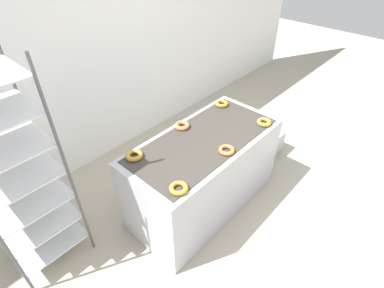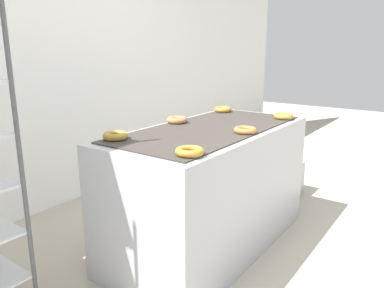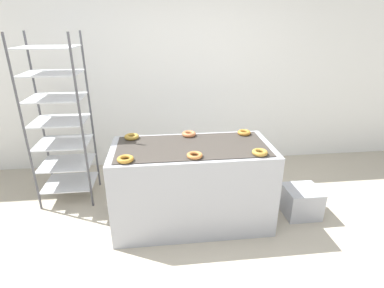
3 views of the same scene
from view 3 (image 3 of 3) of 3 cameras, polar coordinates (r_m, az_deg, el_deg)
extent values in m
plane|color=#B2A893|center=(2.84, 1.56, -21.56)|extent=(14.00, 14.00, 0.00)
cube|color=white|center=(4.21, -2.44, 14.41)|extent=(8.00, 0.05, 2.80)
cube|color=#A8AAB2|center=(3.09, 0.00, -7.80)|extent=(1.57, 0.75, 0.85)
cube|color=#38332D|center=(2.90, 0.00, -0.44)|extent=(1.45, 0.66, 0.01)
cube|color=#262628|center=(2.80, 9.72, -7.56)|extent=(0.12, 0.07, 0.10)
cylinder|color=#4C4C51|center=(3.50, -29.33, 2.25)|extent=(0.02, 0.02, 1.89)
cylinder|color=#4C4C51|center=(3.32, -20.23, 2.80)|extent=(0.02, 0.02, 1.89)
cylinder|color=#4C4C51|center=(3.92, -26.87, 4.63)|extent=(0.02, 0.02, 1.89)
cylinder|color=#4C4C51|center=(3.76, -18.69, 5.21)|extent=(0.02, 0.02, 1.89)
cube|color=silver|center=(3.89, -22.12, -6.78)|extent=(0.57, 0.48, 0.01)
cube|color=silver|center=(3.78, -22.68, -3.35)|extent=(0.57, 0.48, 0.01)
cube|color=silver|center=(3.69, -23.26, 0.28)|extent=(0.57, 0.48, 0.01)
cube|color=silver|center=(3.61, -23.87, 4.08)|extent=(0.57, 0.48, 0.01)
cube|color=silver|center=(3.54, -24.51, 8.04)|extent=(0.57, 0.48, 0.01)
cube|color=silver|center=(3.50, -25.19, 12.11)|extent=(0.57, 0.48, 0.01)
cube|color=silver|center=(3.47, -25.90, 16.27)|extent=(0.57, 0.48, 0.01)
cube|color=#A8AAB2|center=(3.52, 20.04, -10.23)|extent=(0.36, 0.35, 0.31)
torus|color=#B57D2B|center=(2.64, -12.57, -2.82)|extent=(0.14, 0.14, 0.04)
torus|color=#BA6F37|center=(2.65, 0.52, -2.17)|extent=(0.14, 0.14, 0.03)
torus|color=#AC7F31|center=(2.77, 12.80, -1.56)|extent=(0.14, 0.14, 0.04)
torus|color=#A78131|center=(3.13, -11.43, 1.38)|extent=(0.15, 0.15, 0.04)
torus|color=#BE6D42|center=(3.15, -0.61, 1.93)|extent=(0.15, 0.15, 0.04)
torus|color=#B0742B|center=(3.24, 9.90, 2.16)|extent=(0.14, 0.14, 0.04)
camera|label=1|loc=(1.95, -61.87, 27.75)|focal=28.00mm
camera|label=2|loc=(2.27, -55.90, -3.14)|focal=35.00mm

